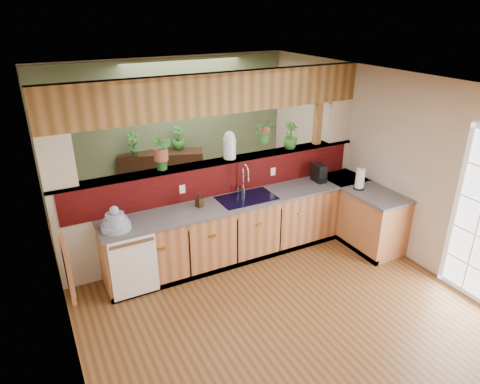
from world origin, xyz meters
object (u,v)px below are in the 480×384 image
faucet (244,178)px  shelving_console (163,178)px  coffee_maker (319,174)px  paper_towel (360,179)px  soap_dispenser (199,200)px  glass_jar (230,145)px  dish_stack (116,222)px

faucet → shelving_console: faucet is taller
coffee_maker → paper_towel: bearing=-52.5°
paper_towel → shelving_console: size_ratio=0.22×
soap_dispenser → glass_jar: 0.92m
soap_dispenser → coffee_maker: coffee_maker is taller
faucet → glass_jar: glass_jar is taller
soap_dispenser → paper_towel: bearing=-12.6°
dish_stack → coffee_maker: dish_stack is taller
paper_towel → shelving_console: paper_towel is taller
soap_dispenser → faucet: bearing=8.6°
shelving_console → faucet: bearing=-55.1°
faucet → glass_jar: size_ratio=1.15×
soap_dispenser → glass_jar: size_ratio=0.48×
paper_towel → dish_stack: bearing=173.4°
dish_stack → shelving_console: size_ratio=0.24×
dish_stack → glass_jar: glass_jar is taller
soap_dispenser → shelving_console: 2.29m
faucet → soap_dispenser: 0.77m
soap_dispenser → shelving_console: soap_dispenser is taller
glass_jar → shelving_console: (-0.44, 1.90, -1.09)m
glass_jar → shelving_console: 2.23m
coffee_maker → paper_towel: 0.62m
glass_jar → soap_dispenser: bearing=-152.1°
soap_dispenser → coffee_maker: size_ratio=0.70×
dish_stack → paper_towel: bearing=-6.6°
dish_stack → glass_jar: bearing=14.3°
soap_dispenser → coffee_maker: (1.99, -0.01, 0.03)m
dish_stack → soap_dispenser: bearing=6.1°
faucet → glass_jar: (-0.12, 0.22, 0.44)m
paper_towel → glass_jar: glass_jar is taller
faucet → dish_stack: faucet is taller
dish_stack → faucet: bearing=7.1°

